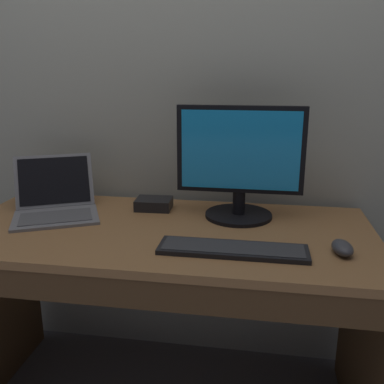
{
  "coord_description": "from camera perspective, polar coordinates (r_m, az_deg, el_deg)",
  "views": [
    {
      "loc": [
        0.34,
        -1.42,
        1.32
      ],
      "look_at": [
        0.1,
        0.0,
        0.9
      ],
      "focal_mm": 40.07,
      "sensor_mm": 36.0,
      "label": 1
    }
  ],
  "objects": [
    {
      "name": "back_wall",
      "position": [
        1.86,
        -1.19,
        17.16
      ],
      "size": [
        3.87,
        0.04,
        2.71
      ],
      "primitive_type": "cube",
      "color": "#9EA093",
      "rests_on": "ground"
    },
    {
      "name": "wired_keyboard",
      "position": [
        1.36,
        5.45,
        -7.59
      ],
      "size": [
        0.47,
        0.13,
        0.02
      ],
      "color": "black",
      "rests_on": "desk"
    },
    {
      "name": "external_monitor",
      "position": [
        1.61,
        6.4,
        3.79
      ],
      "size": [
        0.47,
        0.26,
        0.43
      ],
      "color": "black",
      "rests_on": "desk"
    },
    {
      "name": "external_drive_box",
      "position": [
        1.76,
        -5.1,
        -1.58
      ],
      "size": [
        0.15,
        0.12,
        0.04
      ],
      "primitive_type": "cube",
      "rotation": [
        0.0,
        0.0,
        0.04
      ],
      "color": "black",
      "rests_on": "desk"
    },
    {
      "name": "desk",
      "position": [
        1.64,
        -3.78,
        -12.12
      ],
      "size": [
        1.5,
        0.71,
        0.76
      ],
      "color": "olive",
      "rests_on": "ground"
    },
    {
      "name": "laptop_space_gray",
      "position": [
        1.77,
        -17.73,
        -1.43
      ],
      "size": [
        0.42,
        0.43,
        0.21
      ],
      "color": "slate",
      "rests_on": "desk"
    },
    {
      "name": "computer_mouse",
      "position": [
        1.42,
        19.37,
        -7.01
      ],
      "size": [
        0.07,
        0.11,
        0.04
      ],
      "primitive_type": "ellipsoid",
      "rotation": [
        0.0,
        0.0,
        0.13
      ],
      "color": "#38383D",
      "rests_on": "desk"
    }
  ]
}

